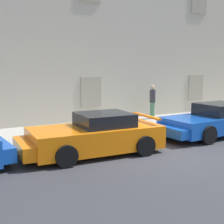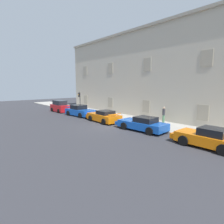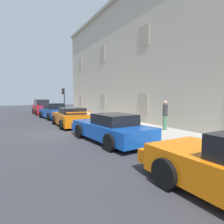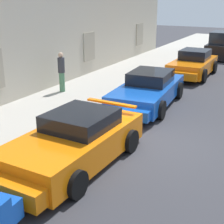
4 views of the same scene
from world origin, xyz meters
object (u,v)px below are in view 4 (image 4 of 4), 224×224
at_px(sportscar_white_middle, 146,91).
at_px(hatchback_parked, 222,46).
at_px(pedestrian_admiring, 62,71).
at_px(sportscar_yellow_flank, 71,144).
at_px(sportscar_tail_end, 192,65).

relative_size(sportscar_white_middle, hatchback_parked, 1.44).
bearing_deg(hatchback_parked, pedestrian_admiring, 160.53).
distance_m(hatchback_parked, pedestrian_admiring, 13.55).
distance_m(sportscar_yellow_flank, sportscar_tail_end, 11.57).
height_order(sportscar_tail_end, pedestrian_admiring, pedestrian_admiring).
distance_m(sportscar_white_middle, pedestrian_admiring, 3.99).
distance_m(sportscar_tail_end, hatchback_parked, 6.58).
distance_m(sportscar_tail_end, pedestrian_admiring, 7.50).
height_order(sportscar_white_middle, sportscar_tail_end, sportscar_tail_end).
height_order(sportscar_yellow_flank, sportscar_tail_end, sportscar_tail_end).
height_order(sportscar_yellow_flank, pedestrian_admiring, pedestrian_admiring).
bearing_deg(sportscar_yellow_flank, sportscar_white_middle, 1.89).
distance_m(sportscar_yellow_flank, pedestrian_admiring, 6.78).
xyz_separation_m(sportscar_yellow_flank, sportscar_white_middle, (5.57, 0.18, 0.01)).
relative_size(hatchback_parked, pedestrian_admiring, 2.06).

